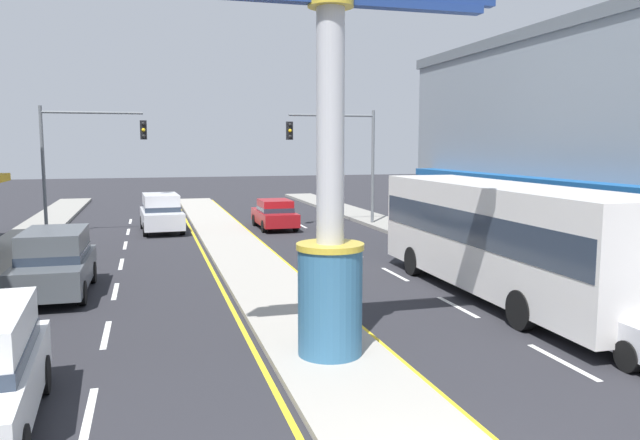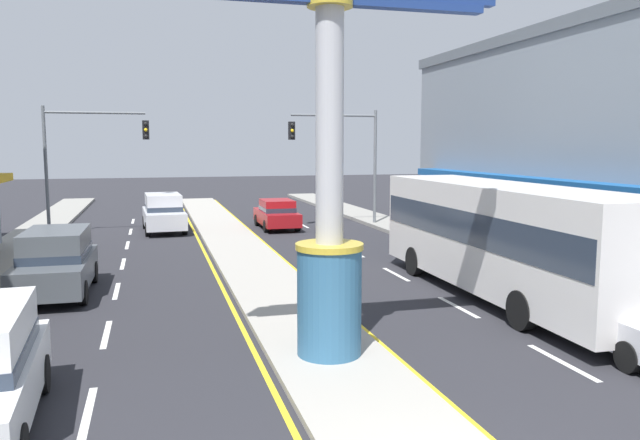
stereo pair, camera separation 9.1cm
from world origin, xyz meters
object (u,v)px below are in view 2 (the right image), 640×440
(district_sign, at_px, (330,154))
(bus_near_right_lane, at_px, (501,233))
(traffic_light_right_side, at_px, (344,147))
(traffic_light_left_side, at_px, (85,147))
(sedan_far_left_oncoming, at_px, (277,214))
(suv_far_right_lane, at_px, (56,261))
(suv_near_left_lane, at_px, (164,212))

(district_sign, height_order, bus_near_right_lane, district_sign)
(district_sign, bearing_deg, traffic_light_right_side, 71.67)
(traffic_light_left_side, height_order, sedan_far_left_oncoming, traffic_light_left_side)
(bus_near_right_lane, height_order, suv_far_right_lane, bus_near_right_lane)
(traffic_light_right_side, bearing_deg, suv_near_left_lane, 175.21)
(bus_near_right_lane, distance_m, suv_near_left_lane, 18.90)
(traffic_light_right_side, relative_size, suv_far_right_lane, 1.34)
(district_sign, bearing_deg, bus_near_right_lane, 30.90)
(traffic_light_left_side, height_order, suv_near_left_lane, traffic_light_left_side)
(bus_near_right_lane, relative_size, suv_near_left_lane, 2.40)
(traffic_light_left_side, xyz_separation_m, sedan_far_left_oncoming, (9.32, -0.11, -3.46))
(district_sign, xyz_separation_m, traffic_light_left_side, (-6.45, 19.89, 0.04))
(traffic_light_left_side, relative_size, suv_far_right_lane, 1.34)
(traffic_light_right_side, distance_m, bus_near_right_lane, 15.97)
(suv_far_right_lane, bearing_deg, district_sign, -50.52)
(traffic_light_right_side, height_order, suv_near_left_lane, traffic_light_right_side)
(traffic_light_right_side, distance_m, sedan_far_left_oncoming, 4.99)
(traffic_light_left_side, bearing_deg, district_sign, -72.02)
(traffic_light_right_side, bearing_deg, sedan_far_left_oncoming, 175.21)
(bus_near_right_lane, bearing_deg, suv_near_left_lane, 118.61)
(district_sign, distance_m, sedan_far_left_oncoming, 20.28)
(suv_far_right_lane, xyz_separation_m, suv_near_left_lane, (3.30, 12.78, 0.00))
(traffic_light_left_side, distance_m, sedan_far_left_oncoming, 9.94)
(traffic_light_right_side, relative_size, sedan_far_left_oncoming, 1.44)
(suv_far_right_lane, height_order, sedan_far_left_oncoming, suv_far_right_lane)
(suv_far_right_lane, xyz_separation_m, sedan_far_left_oncoming, (9.04, 12.30, -0.20))
(district_sign, height_order, suv_near_left_lane, district_sign)
(traffic_light_left_side, height_order, suv_far_right_lane, traffic_light_left_side)
(traffic_light_left_side, xyz_separation_m, suv_near_left_lane, (3.58, 0.37, -3.26))
(bus_near_right_lane, relative_size, sedan_far_left_oncoming, 2.61)
(district_sign, distance_m, suv_near_left_lane, 20.72)
(sedan_far_left_oncoming, bearing_deg, bus_near_right_lane, -78.41)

